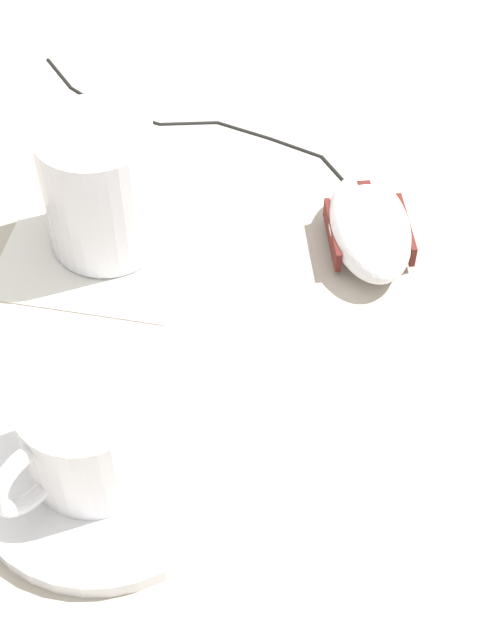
# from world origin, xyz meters

# --- Properties ---
(ground_plane) EXTENTS (3.00, 3.00, 0.00)m
(ground_plane) POSITION_xyz_m (0.00, 0.00, 0.00)
(ground_plane) COLOR #B2A899
(saucer) EXTENTS (0.16, 0.16, 0.01)m
(saucer) POSITION_xyz_m (0.00, 0.11, 0.01)
(saucer) COLOR white
(saucer) RESTS_ON ground
(coffee_cup) EXTENTS (0.08, 0.10, 0.07)m
(coffee_cup) POSITION_xyz_m (0.01, 0.11, 0.05)
(coffee_cup) COLOR white
(coffee_cup) RESTS_ON saucer
(computer_mouse) EXTENTS (0.09, 0.12, 0.04)m
(computer_mouse) POSITION_xyz_m (-0.11, -0.12, 0.02)
(computer_mouse) COLOR silver
(computer_mouse) RESTS_ON ground
(mouse_cable) EXTENTS (0.29, 0.10, 0.00)m
(mouse_cable) POSITION_xyz_m (0.05, -0.22, 0.00)
(mouse_cable) COLOR black
(mouse_cable) RESTS_ON ground
(napkin_under_glass) EXTENTS (0.14, 0.14, 0.00)m
(napkin_under_glass) POSITION_xyz_m (0.07, -0.07, 0.00)
(napkin_under_glass) COLOR silver
(napkin_under_glass) RESTS_ON ground
(drinking_glass) EXTENTS (0.08, 0.08, 0.10)m
(drinking_glass) POSITION_xyz_m (0.07, -0.08, 0.05)
(drinking_glass) COLOR silver
(drinking_glass) RESTS_ON napkin_under_glass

